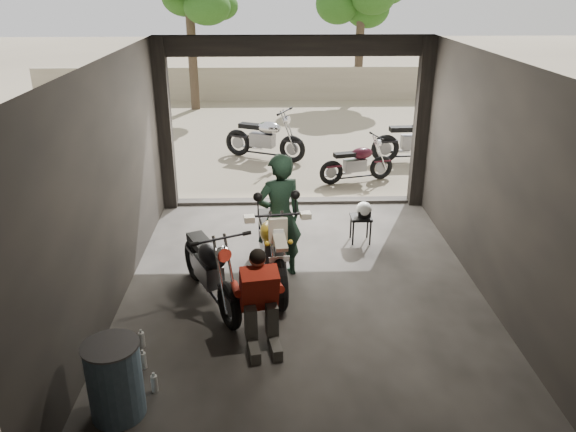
{
  "coord_description": "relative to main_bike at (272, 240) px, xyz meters",
  "views": [
    {
      "loc": [
        -0.43,
        -6.85,
        4.07
      ],
      "look_at": [
        -0.2,
        0.6,
        0.94
      ],
      "focal_mm": 35.0,
      "sensor_mm": 36.0,
      "label": 1
    }
  ],
  "objects": [
    {
      "name": "ground",
      "position": [
        0.44,
        -0.38,
        -0.66
      ],
      "size": [
        80.0,
        80.0,
        0.0
      ],
      "primitive_type": "plane",
      "color": "#7A6D56",
      "rests_on": "ground"
    },
    {
      "name": "garage",
      "position": [
        0.44,
        0.16,
        0.62
      ],
      "size": [
        7.0,
        7.13,
        3.2
      ],
      "color": "#2D2B28",
      "rests_on": "ground"
    },
    {
      "name": "boundary_wall",
      "position": [
        0.44,
        13.62,
        -0.06
      ],
      "size": [
        18.0,
        0.3,
        1.2
      ],
      "primitive_type": "cube",
      "color": "gray",
      "rests_on": "ground"
    },
    {
      "name": "main_bike",
      "position": [
        0.0,
        0.0,
        0.0
      ],
      "size": [
        1.07,
        2.08,
        1.33
      ],
      "primitive_type": null,
      "rotation": [
        0.0,
        0.0,
        0.13
      ],
      "color": "beige",
      "rests_on": "ground"
    },
    {
      "name": "left_bike",
      "position": [
        -0.84,
        -0.53,
        -0.07
      ],
      "size": [
        1.4,
        1.9,
        1.19
      ],
      "primitive_type": null,
      "rotation": [
        0.0,
        0.0,
        0.44
      ],
      "color": "black",
      "rests_on": "ground"
    },
    {
      "name": "outside_bike_a",
      "position": [
        -0.15,
        6.15,
        -0.03
      ],
      "size": [
        2.01,
        1.48,
        1.26
      ],
      "primitive_type": null,
      "rotation": [
        0.0,
        0.0,
        1.13
      ],
      "color": "black",
      "rests_on": "ground"
    },
    {
      "name": "outside_bike_b",
      "position": [
        1.87,
        4.37,
        -0.16
      ],
      "size": [
        1.6,
        0.99,
        1.01
      ],
      "primitive_type": null,
      "rotation": [
        0.0,
        0.0,
        1.84
      ],
      "color": "#410F1C",
      "rests_on": "ground"
    },
    {
      "name": "outside_bike_c",
      "position": [
        3.52,
        5.81,
        -0.01
      ],
      "size": [
        1.96,
        0.91,
        1.3
      ],
      "primitive_type": null,
      "rotation": [
        0.0,
        0.0,
        1.64
      ],
      "color": "black",
      "rests_on": "ground"
    },
    {
      "name": "rider",
      "position": [
        0.11,
        0.18,
        0.28
      ],
      "size": [
        0.8,
        0.66,
        1.89
      ],
      "primitive_type": "imported",
      "rotation": [
        0.0,
        0.0,
        3.49
      ],
      "color": "black",
      "rests_on": "ground"
    },
    {
      "name": "mechanic",
      "position": [
        -0.13,
        -1.56,
        -0.08
      ],
      "size": [
        0.72,
        0.89,
        1.16
      ],
      "primitive_type": null,
      "rotation": [
        0.0,
        0.0,
        0.17
      ],
      "color": "red",
      "rests_on": "ground"
    },
    {
      "name": "stool",
      "position": [
        1.49,
        1.28,
        -0.26
      ],
      "size": [
        0.34,
        0.34,
        0.48
      ],
      "rotation": [
        0.0,
        0.0,
        -0.28
      ],
      "color": "black",
      "rests_on": "ground"
    },
    {
      "name": "helmet",
      "position": [
        1.53,
        1.29,
        -0.06
      ],
      "size": [
        0.29,
        0.3,
        0.25
      ],
      "primitive_type": "ellipsoid",
      "rotation": [
        0.0,
        0.0,
        -0.11
      ],
      "color": "white",
      "rests_on": "stool"
    },
    {
      "name": "oil_drum",
      "position": [
        -1.56,
        -2.7,
        -0.24
      ],
      "size": [
        0.69,
        0.69,
        0.84
      ],
      "primitive_type": "cylinder",
      "rotation": [
        0.0,
        0.0,
        -0.35
      ],
      "color": "#466177",
      "rests_on": "ground"
    },
    {
      "name": "sign_post",
      "position": [
        3.71,
        3.25,
        1.07
      ],
      "size": [
        0.85,
        0.08,
        2.55
      ],
      "rotation": [
        0.0,
        0.0,
        0.23
      ],
      "color": "black",
      "rests_on": "ground"
    }
  ]
}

